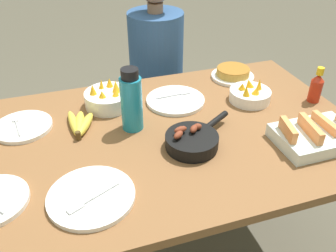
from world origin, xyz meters
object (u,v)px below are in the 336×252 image
at_px(skillet, 192,140).
at_px(empty_plate_mid_edge, 175,100).
at_px(frittata_plate_center, 233,74).
at_px(hot_sauce_bottle, 316,87).
at_px(empty_plate_near_front, 91,196).
at_px(fruit_bowl_mango, 108,98).
at_px(melon_tray, 316,135).
at_px(empty_plate_far_left, 23,127).
at_px(person_figure, 157,94).
at_px(fruit_bowl_citrus, 250,94).
at_px(water_bottle, 131,101).
at_px(banana_bunch, 79,124).

relative_size(skillet, empty_plate_mid_edge, 1.15).
distance_m(skillet, frittata_plate_center, 0.61).
xyz_separation_m(frittata_plate_center, hot_sauce_bottle, (0.24, -0.32, 0.05)).
distance_m(empty_plate_near_front, fruit_bowl_mango, 0.56).
bearing_deg(empty_plate_mid_edge, melon_tray, -48.55).
xyz_separation_m(skillet, empty_plate_far_left, (-0.59, 0.32, -0.02)).
bearing_deg(person_figure, hot_sauce_bottle, -53.16).
relative_size(empty_plate_near_front, hot_sauce_bottle, 1.67).
bearing_deg(fruit_bowl_citrus, empty_plate_near_front, -153.02).
height_order(skillet, empty_plate_mid_edge, skillet).
xyz_separation_m(frittata_plate_center, fruit_bowl_citrus, (-0.03, -0.23, 0.01)).
relative_size(skillet, person_figure, 0.24).
xyz_separation_m(melon_tray, person_figure, (-0.33, 0.96, -0.27)).
relative_size(melon_tray, water_bottle, 1.17).
relative_size(banana_bunch, melon_tray, 0.69).
distance_m(skillet, fruit_bowl_citrus, 0.43).
bearing_deg(empty_plate_far_left, fruit_bowl_citrus, -4.92).
height_order(melon_tray, empty_plate_mid_edge, melon_tray).
distance_m(water_bottle, person_figure, 0.80).
height_order(skillet, empty_plate_near_front, skillet).
bearing_deg(fruit_bowl_citrus, frittata_plate_center, 82.10).
bearing_deg(empty_plate_mid_edge, water_bottle, -148.59).
bearing_deg(hot_sauce_bottle, empty_plate_mid_edge, 162.68).
xyz_separation_m(frittata_plate_center, empty_plate_far_left, (-0.99, -0.14, -0.02)).
xyz_separation_m(fruit_bowl_mango, person_figure, (0.35, 0.46, -0.28)).
distance_m(skillet, water_bottle, 0.28).
bearing_deg(person_figure, water_bottle, -113.94).
bearing_deg(skillet, water_bottle, 100.78).
bearing_deg(empty_plate_mid_edge, hot_sauce_bottle, -17.32).
height_order(empty_plate_near_front, person_figure, person_figure).
bearing_deg(person_figure, skillet, -97.59).
bearing_deg(hot_sauce_bottle, banana_bunch, 174.08).
height_order(empty_plate_far_left, empty_plate_mid_edge, same).
xyz_separation_m(frittata_plate_center, fruit_bowl_mango, (-0.63, -0.08, 0.02)).
bearing_deg(empty_plate_mid_edge, empty_plate_near_front, -132.63).
height_order(empty_plate_far_left, water_bottle, water_bottle).
relative_size(empty_plate_near_front, fruit_bowl_mango, 1.34).
bearing_deg(melon_tray, empty_plate_near_front, -177.95).
bearing_deg(skillet, fruit_bowl_mango, 89.47).
xyz_separation_m(hot_sauce_bottle, person_figure, (-0.52, 0.70, -0.31)).
bearing_deg(melon_tray, skillet, 165.03).
distance_m(hot_sauce_bottle, person_figure, 0.92).
height_order(fruit_bowl_mango, hot_sauce_bottle, hot_sauce_bottle).
height_order(banana_bunch, empty_plate_near_front, banana_bunch).
distance_m(empty_plate_near_front, hot_sauce_bottle, 1.07).
distance_m(water_bottle, hot_sauce_bottle, 0.81).
height_order(fruit_bowl_citrus, hot_sauce_bottle, hot_sauce_bottle).
bearing_deg(empty_plate_near_front, fruit_bowl_mango, 74.19).
xyz_separation_m(empty_plate_mid_edge, fruit_bowl_mango, (-0.29, 0.06, 0.03)).
relative_size(banana_bunch, hot_sauce_bottle, 1.27).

